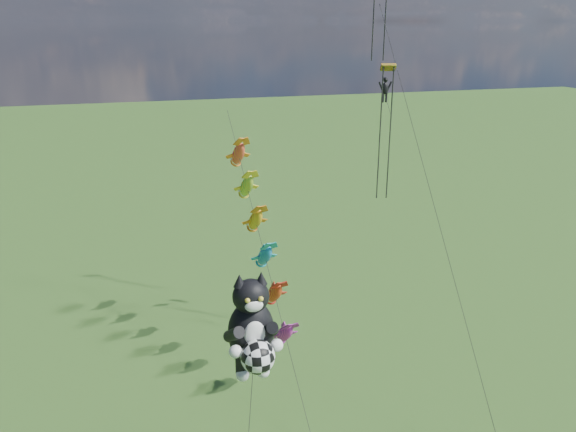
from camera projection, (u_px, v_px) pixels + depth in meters
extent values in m
ellipsoid|color=black|center=(251.00, 332.00, 25.33)|extent=(2.66, 2.47, 3.11)
ellipsoid|color=black|center=(251.00, 296.00, 24.64)|extent=(2.12, 2.04, 1.57)
cone|color=black|center=(239.00, 280.00, 24.24)|extent=(0.72, 0.72, 0.58)
cone|color=black|center=(261.00, 278.00, 24.49)|extent=(0.72, 0.72, 0.58)
ellipsoid|color=white|center=(254.00, 306.00, 24.11)|extent=(0.91, 0.71, 0.56)
ellipsoid|color=white|center=(255.00, 334.00, 24.57)|extent=(1.04, 0.73, 1.28)
sphere|color=gold|center=(248.00, 301.00, 23.87)|extent=(0.23, 0.23, 0.23)
sphere|color=gold|center=(261.00, 299.00, 24.02)|extent=(0.23, 0.23, 0.23)
sphere|color=white|center=(236.00, 352.00, 24.25)|extent=(0.58, 0.58, 0.58)
sphere|color=white|center=(277.00, 345.00, 24.72)|extent=(0.58, 0.58, 0.58)
sphere|color=white|center=(243.00, 375.00, 25.76)|extent=(0.62, 0.62, 0.62)
sphere|color=white|center=(263.00, 371.00, 26.01)|extent=(0.62, 0.62, 0.62)
sphere|color=white|center=(258.00, 357.00, 24.30)|extent=(1.52, 1.52, 1.52)
cylinder|color=black|center=(265.00, 257.00, 35.11)|extent=(1.48, 15.77, 16.04)
ellipsoid|color=#D833A7|center=(285.00, 333.00, 33.20)|extent=(0.99, 2.28, 2.23)
ellipsoid|color=orange|center=(274.00, 293.00, 34.17)|extent=(0.99, 2.28, 2.23)
ellipsoid|color=blue|center=(265.00, 255.00, 35.14)|extent=(0.99, 2.28, 2.23)
ellipsoid|color=yellow|center=(255.00, 220.00, 36.11)|extent=(0.99, 2.28, 2.23)
ellipsoid|color=green|center=(247.00, 186.00, 37.08)|extent=(0.99, 2.28, 2.23)
ellipsoid|color=red|center=(238.00, 154.00, 38.06)|extent=(0.99, 2.28, 2.23)
cylinder|color=black|center=(436.00, 212.00, 32.44)|extent=(0.69, 17.08, 23.03)
cube|color=#2B9020|center=(388.00, 67.00, 34.57)|extent=(0.96, 0.52, 0.48)
cylinder|color=black|center=(380.00, 136.00, 35.90)|extent=(0.08, 0.08, 8.57)
cylinder|color=black|center=(389.00, 136.00, 36.07)|extent=(0.08, 0.08, 8.57)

